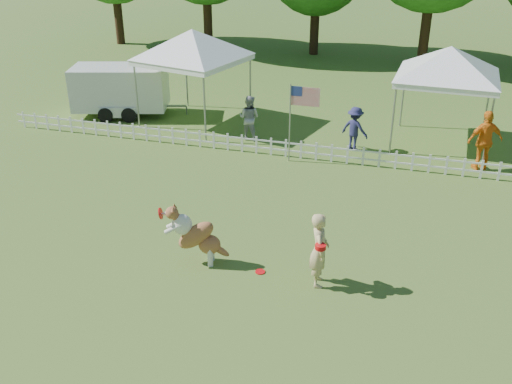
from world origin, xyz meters
TOP-DOWN VIEW (x-y plane):
  - ground at (0.00, 0.00)m, footprint 120.00×120.00m
  - picket_fence at (0.00, 7.00)m, footprint 22.00×0.08m
  - handler at (1.64, 0.26)m, footprint 0.54×0.69m
  - dog at (-1.11, 0.29)m, footprint 1.44×0.76m
  - frisbee_on_turf at (0.35, 0.31)m, footprint 0.24×0.24m
  - canopy_tent_left at (-4.88, 9.41)m, footprint 3.97×3.97m
  - canopy_tent_right at (3.99, 9.68)m, footprint 3.30×3.30m
  - cargo_trailer at (-8.00, 9.41)m, footprint 4.81×3.15m
  - flag_pole at (-0.57, 6.69)m, footprint 0.97×0.11m
  - spectator_a at (-2.38, 8.23)m, footprint 0.83×0.68m
  - spectator_b at (1.27, 8.30)m, footprint 1.09×0.87m
  - spectator_c at (5.29, 7.78)m, footprint 1.19×0.86m

SIDE VIEW (x-z plane):
  - ground at x=0.00m, z-range 0.00..0.00m
  - frisbee_on_turf at x=0.35m, z-range 0.00..0.02m
  - picket_fence at x=0.00m, z-range 0.00..0.60m
  - dog at x=-1.11m, z-range 0.00..1.41m
  - spectator_b at x=1.27m, z-range 0.00..1.47m
  - spectator_a at x=-2.38m, z-range 0.00..1.57m
  - handler at x=1.64m, z-range 0.00..1.67m
  - spectator_c at x=5.29m, z-range 0.00..1.88m
  - cargo_trailer at x=-8.00m, z-range 0.00..1.95m
  - flag_pole at x=-0.57m, z-range 0.00..2.51m
  - canopy_tent_right at x=3.99m, z-range 0.00..3.26m
  - canopy_tent_left at x=-4.88m, z-range 0.00..3.40m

